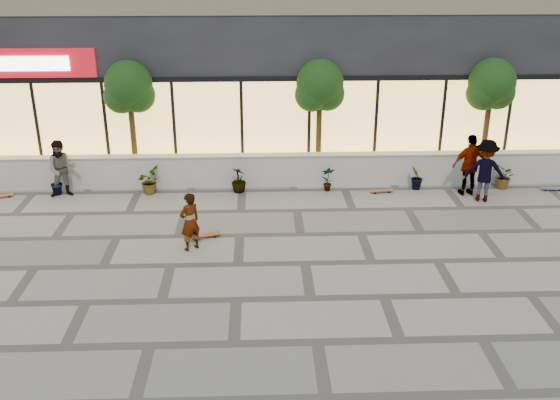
{
  "coord_description": "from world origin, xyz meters",
  "views": [
    {
      "loc": [
        0.53,
        -11.82,
        7.2
      ],
      "look_at": [
        1.05,
        2.56,
        1.3
      ],
      "focal_mm": 40.0,
      "sensor_mm": 36.0,
      "label": 1
    }
  ],
  "objects_px": {
    "tree_midwest": "(129,90)",
    "tree_east": "(491,87)",
    "tree_mideast": "(320,89)",
    "skater_left": "(62,169)",
    "skateboard_right_far": "(552,188)",
    "skater_right_near": "(470,165)",
    "skater_right_far": "(485,171)",
    "skateboard_left": "(1,196)",
    "skater_center": "(190,222)",
    "skateboard_center": "(205,235)",
    "skateboard_right_near": "(382,191)"
  },
  "relations": [
    {
      "from": "skater_center",
      "to": "skater_right_near",
      "type": "xyz_separation_m",
      "value": [
        8.22,
        3.48,
        0.19
      ]
    },
    {
      "from": "tree_east",
      "to": "skater_right_far",
      "type": "distance_m",
      "value": 3.08
    },
    {
      "from": "skateboard_right_far",
      "to": "tree_mideast",
      "type": "bearing_deg",
      "value": 171.3
    },
    {
      "from": "skater_left",
      "to": "skateboard_left",
      "type": "xyz_separation_m",
      "value": [
        -1.92,
        -0.1,
        -0.82
      ]
    },
    {
      "from": "skater_left",
      "to": "skater_right_near",
      "type": "height_order",
      "value": "skater_right_near"
    },
    {
      "from": "skater_center",
      "to": "skater_right_far",
      "type": "xyz_separation_m",
      "value": [
        8.51,
        2.99,
        0.19
      ]
    },
    {
      "from": "skateboard_left",
      "to": "skater_center",
      "type": "bearing_deg",
      "value": -51.69
    },
    {
      "from": "skater_center",
      "to": "skateboard_right_far",
      "type": "xyz_separation_m",
      "value": [
        11.02,
        3.7,
        -0.69
      ]
    },
    {
      "from": "tree_mideast",
      "to": "tree_east",
      "type": "xyz_separation_m",
      "value": [
        5.5,
        0.0,
        0.0
      ]
    },
    {
      "from": "skater_left",
      "to": "skateboard_center",
      "type": "xyz_separation_m",
      "value": [
        4.54,
        -3.17,
        -0.8
      ]
    },
    {
      "from": "skateboard_center",
      "to": "skater_right_far",
      "type": "bearing_deg",
      "value": -1.45
    },
    {
      "from": "skater_center",
      "to": "skater_right_near",
      "type": "bearing_deg",
      "value": 165.5
    },
    {
      "from": "skater_center",
      "to": "skateboard_right_near",
      "type": "relative_size",
      "value": 2.03
    },
    {
      "from": "tree_mideast",
      "to": "skateboard_right_near",
      "type": "distance_m",
      "value": 3.77
    },
    {
      "from": "tree_east",
      "to": "skater_center",
      "type": "height_order",
      "value": "tree_east"
    },
    {
      "from": "skater_left",
      "to": "skateboard_right_far",
      "type": "bearing_deg",
      "value": -13.05
    },
    {
      "from": "tree_mideast",
      "to": "skater_center",
      "type": "relative_size",
      "value": 2.56
    },
    {
      "from": "skater_center",
      "to": "skateboard_left",
      "type": "relative_size",
      "value": 2.12
    },
    {
      "from": "tree_midwest",
      "to": "skater_right_far",
      "type": "bearing_deg",
      "value": -11.55
    },
    {
      "from": "skater_right_far",
      "to": "skateboard_left",
      "type": "bearing_deg",
      "value": 14.38
    },
    {
      "from": "skateboard_left",
      "to": "skateboard_right_near",
      "type": "xyz_separation_m",
      "value": [
        11.75,
        0.0,
        0.0
      ]
    },
    {
      "from": "tree_mideast",
      "to": "skateboard_left",
      "type": "height_order",
      "value": "tree_mideast"
    },
    {
      "from": "skater_center",
      "to": "skateboard_center",
      "type": "distance_m",
      "value": 0.97
    },
    {
      "from": "skater_right_near",
      "to": "tree_mideast",
      "type": "bearing_deg",
      "value": -27.42
    },
    {
      "from": "tree_midwest",
      "to": "skateboard_right_far",
      "type": "xyz_separation_m",
      "value": [
        13.3,
        -1.5,
        -2.91
      ]
    },
    {
      "from": "tree_midwest",
      "to": "skater_right_near",
      "type": "distance_m",
      "value": 10.83
    },
    {
      "from": "tree_east",
      "to": "skateboard_right_far",
      "type": "distance_m",
      "value": 3.74
    },
    {
      "from": "skateboard_center",
      "to": "skateboard_right_far",
      "type": "height_order",
      "value": "skateboard_center"
    },
    {
      "from": "tree_midwest",
      "to": "skateboard_center",
      "type": "bearing_deg",
      "value": -60.61
    },
    {
      "from": "tree_mideast",
      "to": "tree_east",
      "type": "distance_m",
      "value": 5.5
    },
    {
      "from": "skateboard_left",
      "to": "skater_right_far",
      "type": "bearing_deg",
      "value": -23.5
    },
    {
      "from": "tree_mideast",
      "to": "tree_midwest",
      "type": "bearing_deg",
      "value": 180.0
    },
    {
      "from": "skater_right_far",
      "to": "skateboard_center",
      "type": "height_order",
      "value": "skater_right_far"
    },
    {
      "from": "tree_midwest",
      "to": "skateboard_left",
      "type": "relative_size",
      "value": 5.41
    },
    {
      "from": "tree_mideast",
      "to": "skater_center",
      "type": "xyz_separation_m",
      "value": [
        -3.72,
        -5.2,
        -2.22
      ]
    },
    {
      "from": "skater_center",
      "to": "skater_left",
      "type": "relative_size",
      "value": 0.86
    },
    {
      "from": "skater_right_near",
      "to": "skateboard_right_far",
      "type": "height_order",
      "value": "skater_right_near"
    },
    {
      "from": "tree_mideast",
      "to": "skater_left",
      "type": "height_order",
      "value": "tree_mideast"
    },
    {
      "from": "skater_left",
      "to": "skateboard_right_near",
      "type": "bearing_deg",
      "value": -13.26
    },
    {
      "from": "tree_east",
      "to": "skateboard_center",
      "type": "bearing_deg",
      "value": -152.9
    },
    {
      "from": "skateboard_right_far",
      "to": "skateboard_left",
      "type": "bearing_deg",
      "value": -177.09
    },
    {
      "from": "skateboard_center",
      "to": "skateboard_right_far",
      "type": "bearing_deg",
      "value": -1.53
    },
    {
      "from": "tree_midwest",
      "to": "tree_east",
      "type": "bearing_deg",
      "value": 0.0
    },
    {
      "from": "tree_mideast",
      "to": "skater_left",
      "type": "relative_size",
      "value": 2.2
    },
    {
      "from": "skateboard_center",
      "to": "skateboard_left",
      "type": "distance_m",
      "value": 7.15
    },
    {
      "from": "skateboard_center",
      "to": "skateboard_right_near",
      "type": "height_order",
      "value": "skateboard_center"
    },
    {
      "from": "skater_left",
      "to": "tree_east",
      "type": "bearing_deg",
      "value": -6.74
    },
    {
      "from": "skateboard_right_far",
      "to": "skateboard_right_near",
      "type": "bearing_deg",
      "value": -177.09
    },
    {
      "from": "skater_left",
      "to": "skater_right_near",
      "type": "relative_size",
      "value": 0.93
    },
    {
      "from": "skater_left",
      "to": "tree_mideast",
      "type": "bearing_deg",
      "value": -2.7
    }
  ]
}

